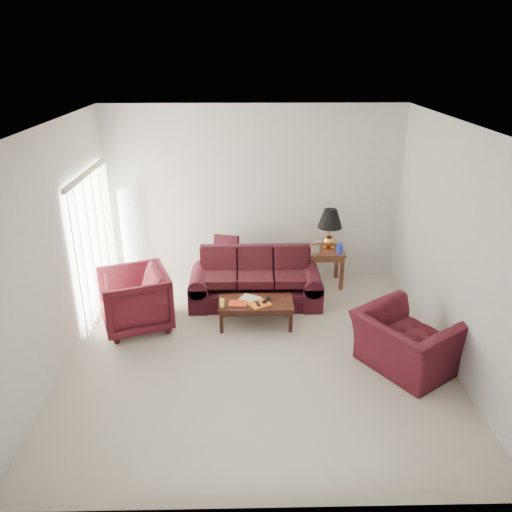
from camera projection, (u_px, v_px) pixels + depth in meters
The scene contains 19 objects.
floor at pixel (257, 351), 6.78m from camera, with size 5.00×5.00×0.00m, color beige.
blinds at pixel (95, 244), 7.52m from camera, with size 0.10×2.00×2.16m, color silver.
sofa at pixel (255, 279), 7.92m from camera, with size 2.08×0.90×0.85m, color black, non-canonical shape.
throw_pillow at pixel (226, 247), 8.46m from camera, with size 0.41×0.12×0.41m, color black.
end_table at pixel (325, 267), 8.61m from camera, with size 0.59×0.59×0.64m, color brown, non-canonical shape.
table_lamp at pixel (330, 229), 8.38m from camera, with size 0.42×0.42×0.70m, color #E09146, non-canonical shape.
clock at pixel (316, 249), 8.31m from camera, with size 0.12×0.04×0.12m, color silver.
blue_canister at pixel (340, 249), 8.28m from camera, with size 0.11×0.11×0.17m, color #1D2DBD.
picture_frame at pixel (319, 242), 8.61m from camera, with size 0.12×0.02×0.15m, color white.
floor_lamp at pixel (129, 237), 8.44m from camera, with size 0.28×0.28×1.70m, color white, non-canonical shape.
armchair_left at pixel (135, 300), 7.23m from camera, with size 0.93×0.96×0.88m, color #3E0E17.
armchair_right at pixel (406, 342), 6.31m from camera, with size 1.15×1.00×0.75m, color #3B0D16.
coffee_table at pixel (256, 313), 7.37m from camera, with size 1.09×0.54×0.38m, color black, non-canonical shape.
magazine_red at pixel (238, 303), 7.23m from camera, with size 0.26×0.19×0.01m, color red.
magazine_white at pixel (250, 298), 7.37m from camera, with size 0.28×0.21×0.02m, color white.
magazine_orange at pixel (260, 304), 7.21m from camera, with size 0.30×0.22×0.02m, color orange.
remote_a at pixel (258, 303), 7.19m from camera, with size 0.04×0.15×0.02m, color black.
remote_b at pixel (266, 300), 7.28m from camera, with size 0.05×0.18×0.02m, color black.
yellow_glass at pixel (222, 303), 7.14m from camera, with size 0.07×0.07×0.11m, color yellow.
Camera 1 is at (-0.14, -5.75, 3.83)m, focal length 35.00 mm.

